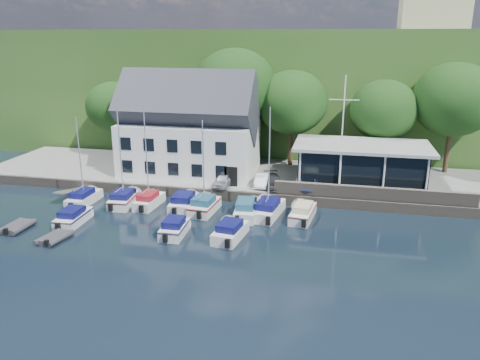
{
  "coord_description": "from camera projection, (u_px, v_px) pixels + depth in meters",
  "views": [
    {
      "loc": [
        8.69,
        -30.52,
        15.42
      ],
      "look_at": [
        0.16,
        9.0,
        2.81
      ],
      "focal_mm": 35.0,
      "sensor_mm": 36.0,
      "label": 1
    }
  ],
  "objects": [
    {
      "name": "flagpole",
      "position": [
        342.0,
        136.0,
        42.96
      ],
      "size": [
        2.64,
        0.2,
        11.0
      ],
      "primitive_type": null,
      "color": "white",
      "rests_on": "quay"
    },
    {
      "name": "ground",
      "position": [
        212.0,
        251.0,
        34.82
      ],
      "size": [
        180.0,
        180.0,
        0.0
      ],
      "primitive_type": "plane",
      "color": "black",
      "rests_on": "ground"
    },
    {
      "name": "boat_r1_4",
      "position": [
        203.0,
        162.0,
        41.07
      ],
      "size": [
        2.58,
        5.9,
        9.38
      ],
      "primitive_type": null,
      "rotation": [
        0.0,
        0.0,
        -0.08
      ],
      "color": "silver",
      "rests_on": "ground"
    },
    {
      "name": "harbor_building",
      "position": [
        189.0,
        133.0,
        50.04
      ],
      "size": [
        14.4,
        8.2,
        8.7
      ],
      "primitive_type": null,
      "color": "white",
      "rests_on": "quay"
    },
    {
      "name": "boat_r1_0",
      "position": [
        80.0,
        160.0,
        43.43
      ],
      "size": [
        2.0,
        6.17,
        8.5
      ],
      "primitive_type": null,
      "rotation": [
        0.0,
        0.0,
        -0.02
      ],
      "color": "silver",
      "rests_on": "ground"
    },
    {
      "name": "tree_2",
      "position": [
        235.0,
        107.0,
        53.28
      ],
      "size": [
        9.56,
        9.56,
        13.06
      ],
      "primitive_type": null,
      "color": "black",
      "rests_on": "quay"
    },
    {
      "name": "boat_r2_2",
      "position": [
        175.0,
        226.0,
        37.45
      ],
      "size": [
        2.05,
        5.14,
        1.46
      ],
      "primitive_type": null,
      "rotation": [
        0.0,
        0.0,
        0.04
      ],
      "color": "silver",
      "rests_on": "ground"
    },
    {
      "name": "boat_r1_3",
      "position": [
        184.0,
        201.0,
        42.98
      ],
      "size": [
        2.42,
        6.18,
        1.56
      ],
      "primitive_type": null,
      "rotation": [
        0.0,
        0.0,
        0.05
      ],
      "color": "silver",
      "rests_on": "ground"
    },
    {
      "name": "tree_3",
      "position": [
        291.0,
        119.0,
        52.42
      ],
      "size": [
        7.88,
        7.88,
        10.77
      ],
      "primitive_type": null,
      "color": "black",
      "rests_on": "quay"
    },
    {
      "name": "farmhouse",
      "position": [
        435.0,
        3.0,
        72.94
      ],
      "size": [
        10.4,
        7.0,
        8.2
      ],
      "primitive_type": null,
      "color": "beige",
      "rests_on": "hillside"
    },
    {
      "name": "boat_r1_6",
      "position": [
        269.0,
        165.0,
        40.24
      ],
      "size": [
        3.08,
        7.15,
        9.32
      ],
      "primitive_type": null,
      "rotation": [
        0.0,
        0.0,
        -0.15
      ],
      "color": "silver",
      "rests_on": "ground"
    },
    {
      "name": "tree_5",
      "position": [
        452.0,
        119.0,
        49.62
      ],
      "size": [
        8.61,
        8.61,
        11.77
      ],
      "primitive_type": null,
      "color": "black",
      "rests_on": "quay"
    },
    {
      "name": "boat_r1_7",
      "position": [
        303.0,
        211.0,
        40.7
      ],
      "size": [
        2.56,
        6.39,
        1.47
      ],
      "primitive_type": null,
      "rotation": [
        0.0,
        0.0,
        -0.12
      ],
      "color": "silver",
      "rests_on": "ground"
    },
    {
      "name": "tree_0",
      "position": [
        115.0,
        119.0,
        57.05
      ],
      "size": [
        6.64,
        6.64,
        9.08
      ],
      "primitive_type": null,
      "color": "black",
      "rests_on": "quay"
    },
    {
      "name": "gangway",
      "position": [
        77.0,
        196.0,
        46.55
      ],
      "size": [
        1.2,
        6.0,
        1.4
      ],
      "primitive_type": null,
      "color": "silver",
      "rests_on": "ground"
    },
    {
      "name": "car_dgrey",
      "position": [
        273.0,
        181.0,
        46.03
      ],
      "size": [
        2.8,
        4.41,
        1.19
      ],
      "primitive_type": "imported",
      "rotation": [
        0.0,
        0.0,
        0.3
      ],
      "color": "#2E2E33",
      "rests_on": "quay"
    },
    {
      "name": "quay",
      "position": [
        255.0,
        177.0,
        51.01
      ],
      "size": [
        60.0,
        13.0,
        1.0
      ],
      "primitive_type": "cube",
      "color": "gray",
      "rests_on": "ground"
    },
    {
      "name": "dinghy_0",
      "position": [
        17.0,
        226.0,
        38.52
      ],
      "size": [
        1.83,
        2.99,
        0.69
      ],
      "primitive_type": null,
      "rotation": [
        0.0,
        0.0,
        -0.02
      ],
      "color": "#333337",
      "rests_on": "ground"
    },
    {
      "name": "car_white",
      "position": [
        262.0,
        180.0,
        46.51
      ],
      "size": [
        1.43,
        3.7,
        1.2
      ],
      "primitive_type": "imported",
      "rotation": [
        0.0,
        0.0,
        0.04
      ],
      "color": "white",
      "rests_on": "quay"
    },
    {
      "name": "boat_r1_2",
      "position": [
        147.0,
        162.0,
        42.63
      ],
      "size": [
        2.14,
        5.73,
        8.61
      ],
      "primitive_type": null,
      "rotation": [
        0.0,
        0.0,
        -0.07
      ],
      "color": "silver",
      "rests_on": "ground"
    },
    {
      "name": "car_silver",
      "position": [
        224.0,
        180.0,
        46.38
      ],
      "size": [
        1.88,
        3.8,
        1.25
      ],
      "primitive_type": "imported",
      "rotation": [
        0.0,
        0.0,
        -0.11
      ],
      "color": "silver",
      "rests_on": "quay"
    },
    {
      "name": "boat_r2_3",
      "position": [
        230.0,
        230.0,
        36.77
      ],
      "size": [
        2.77,
        5.92,
        1.47
      ],
      "primitive_type": null,
      "rotation": [
        0.0,
        0.0,
        -0.14
      ],
      "color": "silver",
      "rests_on": "ground"
    },
    {
      "name": "car_blue",
      "position": [
        309.0,
        182.0,
        45.48
      ],
      "size": [
        2.04,
        4.11,
        1.35
      ],
      "primitive_type": "imported",
      "rotation": [
        0.0,
        0.0,
        -0.12
      ],
      "color": "navy",
      "rests_on": "quay"
    },
    {
      "name": "quay_face",
      "position": [
        243.0,
        197.0,
        44.94
      ],
      "size": [
        60.0,
        0.3,
        1.0
      ],
      "primitive_type": "cube",
      "color": "#5F574C",
      "rests_on": "ground"
    },
    {
      "name": "dinghy_1",
      "position": [
        54.0,
        237.0,
        36.44
      ],
      "size": [
        2.12,
        3.05,
        0.66
      ],
      "primitive_type": null,
      "rotation": [
        0.0,
        0.0,
        -0.16
      ],
      "color": "#333337",
      "rests_on": "ground"
    },
    {
      "name": "tree_1",
      "position": [
        176.0,
        118.0,
        56.46
      ],
      "size": [
        7.04,
        7.04,
        9.62
      ],
      "primitive_type": null,
      "color": "black",
      "rests_on": "quay"
    },
    {
      "name": "boat_r1_5",
      "position": [
        246.0,
        208.0,
        41.29
      ],
      "size": [
        2.63,
        6.68,
        1.58
      ],
      "primitive_type": null,
      "rotation": [
        0.0,
        0.0,
        0.11
      ],
      "color": "silver",
      "rests_on": "ground"
    },
    {
      "name": "tree_4",
      "position": [
        382.0,
        126.0,
        50.89
      ],
      "size": [
        7.24,
        7.24,
        9.89
      ],
      "primitive_type": null,
      "color": "black",
      "rests_on": "quay"
    },
    {
      "name": "seawall",
      "position": [
        372.0,
        193.0,
        42.57
      ],
      "size": [
        18.0,
        0.5,
        1.2
      ],
      "primitive_type": "cube",
      "color": "#5F574C",
      "rests_on": "quay"
    },
    {
      "name": "boat_r1_1",
      "position": [
        121.0,
        160.0,
        42.94
      ],
      "size": [
        2.66,
        6.1,
        8.84
      ],
      "primitive_type": null,
      "rotation": [
        0.0,
        0.0,
        0.1
      ],
      "color": "silver",
      "rests_on": "ground"
    },
    {
      "name": "club_pavilion",
      "position": [
        361.0,
        164.0,
        46.63
      ],
      "size": [
        13.2,
        7.2,
        4.1
      ],
      "primitive_type": null,
      "color": "black",
      "rests_on": "quay"
    },
    {
      "name": "boat_r2_0",
      "position": [
        73.0,
        216.0,
        39.78
      ],
      "size": [
        2.11,
        5.76,
        1.38
      ],
      "primitive_type": null,
      "rotation": [
        0.0,
        0.0,
        0.04
      ],
      "color": "silver",
      "rests_on": "ground"
    },
    {
      "name": "hillside",
      "position": [
        297.0,
        75.0,
        90.3
      ],
      "size": [
        160.0,
        75.0,
        16.0
      ],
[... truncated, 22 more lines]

